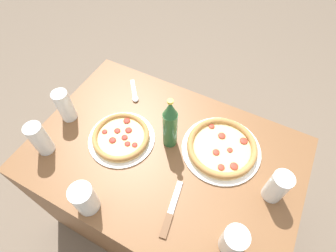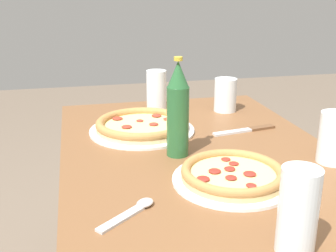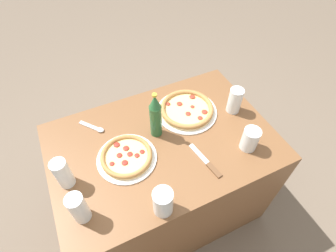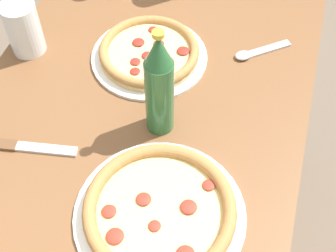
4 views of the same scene
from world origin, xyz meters
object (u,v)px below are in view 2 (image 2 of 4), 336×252
Objects in this scene: beer_bottle at (178,110)px; glass_water at (298,215)px; glass_cola at (335,141)px; pizza_pepperoni at (233,175)px; spoon at (135,210)px; glass_lemonade at (156,92)px; knife at (247,130)px; pizza_salami at (142,126)px; glass_mango_juice at (225,96)px.

glass_water is at bearing -168.85° from beer_bottle.
pizza_pepperoni is at bearing 100.16° from glass_cola.
pizza_pepperoni is 0.24m from beer_bottle.
spoon is at bearing 52.71° from glass_water.
knife is (-0.31, -0.23, -0.06)m from glass_lemonade.
pizza_salami is 2.46× the size of spoon.
pizza_salami is at bearing 16.82° from beer_bottle.
glass_water is 1.17× the size of glass_cola.
pizza_pepperoni is 1.82× the size of glass_water.
glass_lemonade is at bearing 3.84° from glass_water.
knife is (0.61, -0.17, -0.07)m from glass_water.
glass_water is (-0.28, -0.01, 0.05)m from pizza_pepperoni.
glass_water is at bearing -176.16° from glass_lemonade.
glass_mango_juice is at bearing 12.43° from glass_cola.
glass_lemonade is at bearing -14.78° from spoon.
glass_mango_juice is 0.46m from beer_bottle.
glass_lemonade is at bearing -3.99° from beer_bottle.
glass_cola is at bearing -41.19° from glass_water.
pizza_salami reaches higher than pizza_pepperoni.
beer_bottle reaches higher than glass_water.
beer_bottle is 0.32m from knife.
glass_mango_juice is 0.90× the size of glass_cola.
glass_water is (-0.68, -0.16, 0.05)m from pizza_salami.
glass_lemonade reaches higher than glass_mango_juice.
pizza_salami is 1.16× the size of pizza_pepperoni.
glass_water reaches higher than glass_cola.
glass_mango_juice is 0.45× the size of beer_bottle.
glass_mango_juice is at bearing -107.62° from glass_lemonade.
glass_cola reaches higher than glass_mango_juice.
pizza_salami is 0.26m from glass_lemonade.
glass_water reaches higher than spoon.
pizza_salami is 0.37m from glass_mango_juice.
pizza_salami is at bearing 158.27° from glass_lemonade.
glass_lemonade reaches higher than spoon.
knife is 0.59m from spoon.
glass_cola reaches higher than pizza_pepperoni.
knife is at bearing 177.95° from glass_mango_juice.
glass_water is (-0.84, 0.18, 0.02)m from glass_mango_juice.
pizza_salami reaches higher than knife.
glass_lemonade is at bearing 4.90° from pizza_pepperoni.
glass_water reaches higher than glass_lemonade.
glass_mango_juice is 0.78m from spoon.
glass_mango_juice is 0.25m from glass_lemonade.
glass_cola is 0.56m from spoon.
glass_mango_juice is 0.90× the size of spoon.
glass_mango_juice is 0.52m from glass_cola.
glass_lemonade is 0.54× the size of beer_bottle.
glass_mango_juice is (0.16, -0.33, 0.03)m from pizza_salami.
pizza_salami is at bearing 12.93° from glass_water.
beer_bottle is at bearing 11.15° from glass_water.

